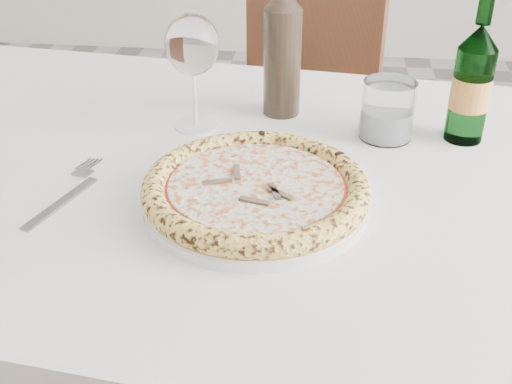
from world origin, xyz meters
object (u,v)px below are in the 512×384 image
pizza (256,188)px  chair_far (299,98)px  plate (256,199)px  wine_glass (192,47)px  wine_bottle (282,51)px  tumbler (387,114)px  dining_table (263,218)px  beer_bottle (472,84)px

pizza → chair_far: bearing=89.2°
plate → wine_glass: size_ratio=1.59×
chair_far → wine_bottle: (-0.00, -0.61, 0.34)m
chair_far → tumbler: bearing=-75.9°
chair_far → pizza: (-0.01, -0.92, 0.25)m
wine_glass → wine_bottle: (0.14, 0.08, -0.03)m
tumbler → wine_bottle: (-0.18, 0.08, 0.07)m
dining_table → beer_bottle: 0.39m
dining_table → wine_glass: wine_glass is taller
dining_table → wine_bottle: (0.01, 0.21, 0.20)m
plate → beer_bottle: (0.31, 0.24, 0.09)m
pizza → wine_bottle: (0.01, 0.31, 0.09)m
chair_far → plate: bearing=-90.8°
beer_bottle → dining_table: bearing=-155.6°
chair_far → beer_bottle: bearing=-66.5°
chair_far → wine_glass: wine_glass is taller
tumbler → pizza: bearing=-128.5°
tumbler → wine_glass: bearing=179.3°
dining_table → pizza: pizza is taller
dining_table → tumbler: 0.26m
dining_table → chair_far: chair_far is taller
dining_table → wine_bottle: bearing=87.6°
wine_glass → tumbler: bearing=-0.7°
plate → tumbler: size_ratio=3.20×
pizza → tumbler: 0.30m
pizza → tumbler: bearing=51.5°
plate → wine_bottle: bearing=88.4°
plate → tumbler: 0.30m
wine_glass → wine_bottle: wine_bottle is taller
dining_table → plate: plate is taller
tumbler → wine_bottle: 0.21m
wine_glass → beer_bottle: beer_bottle is taller
pizza → wine_glass: bearing=118.6°
pizza → wine_bottle: 0.32m
tumbler → wine_bottle: bearing=155.8°
wine_glass → wine_bottle: bearing=28.8°
pizza → beer_bottle: (0.31, 0.24, 0.07)m
chair_far → wine_glass: 0.79m
tumbler → plate: bearing=-128.5°
wine_glass → beer_bottle: 0.44m
pizza → wine_bottle: bearing=88.4°
chair_far → pizza: 0.96m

